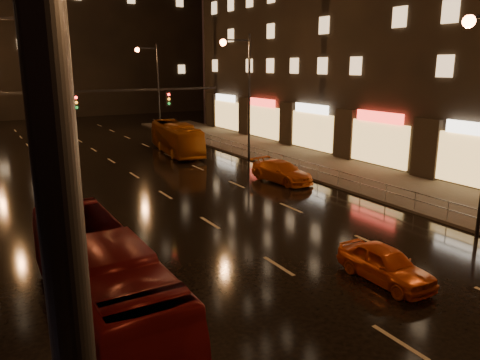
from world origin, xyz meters
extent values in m
plane|color=black|center=(0.00, 20.00, 0.00)|extent=(140.00, 140.00, 0.00)
cube|color=#38332D|center=(13.50, 15.00, 0.07)|extent=(7.00, 70.00, 0.15)
cube|color=black|center=(-2.00, 20.00, 6.10)|extent=(15.20, 0.14, 0.14)
cube|color=black|center=(-4.00, 20.00, 5.45)|extent=(0.32, 0.18, 0.95)
cube|color=black|center=(2.00, 20.00, 5.45)|extent=(0.32, 0.18, 0.95)
sphere|color=#FF1E19|center=(-4.00, 19.88, 5.75)|extent=(0.18, 0.18, 0.18)
sphere|color=#E65D2E|center=(7.30, 2.00, 9.30)|extent=(0.50, 0.50, 0.50)
cylinder|color=#99999E|center=(10.20, 44.00, 0.65)|extent=(0.04, 0.04, 1.00)
cube|color=#99999E|center=(10.20, 18.00, 1.10)|extent=(0.05, 56.00, 0.05)
cube|color=#99999E|center=(10.20, 18.00, 0.70)|extent=(0.05, 56.00, 0.05)
imported|color=maroon|center=(-7.00, 3.39, 1.42)|extent=(2.44, 10.19, 2.83)
imported|color=#9B4D0F|center=(6.00, 28.47, 1.35)|extent=(3.50, 9.93, 2.71)
imported|color=#D45014|center=(2.59, 1.00, 0.66)|extent=(1.60, 3.89, 1.32)
imported|color=#D05A13|center=(8.00, 15.14, 0.70)|extent=(2.58, 5.03, 1.40)
camera|label=1|loc=(-9.88, -9.89, 7.66)|focal=35.00mm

